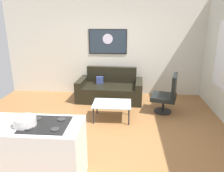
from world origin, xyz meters
TOP-DOWN VIEW (x-y plane):
  - ground at (0.00, 0.00)m, footprint 6.40×6.40m
  - back_wall at (0.00, 2.42)m, footprint 6.40×0.05m
  - couch at (-0.05, 1.83)m, footprint 1.85×1.01m
  - coffee_table at (0.10, 0.57)m, footprint 0.86×0.63m
  - armchair at (1.41, 1.04)m, footprint 0.71×0.73m
  - kitchen_counter at (-0.88, -1.50)m, footprint 1.47×0.67m
  - mixing_bowl at (-0.87, -1.56)m, footprint 0.29×0.29m
  - wall_painting at (-0.16, 2.38)m, footprint 1.11×0.03m

SIDE VIEW (x-z plane):
  - ground at x=0.00m, z-range -0.04..0.00m
  - couch at x=-0.05m, z-range -0.15..0.74m
  - coffee_table at x=0.10m, z-range 0.17..0.56m
  - kitchen_counter at x=-0.88m, z-range -0.01..0.91m
  - armchair at x=1.41m, z-range -0.02..0.96m
  - mixing_bowl at x=-0.87m, z-range 0.90..1.02m
  - back_wall at x=0.00m, z-range 0.00..2.80m
  - wall_painting at x=-0.16m, z-range 1.23..1.94m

